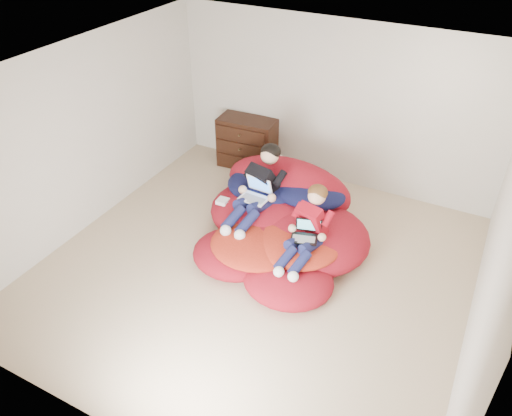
{
  "coord_description": "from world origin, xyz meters",
  "views": [
    {
      "loc": [
        2.19,
        -4.18,
        4.18
      ],
      "look_at": [
        -0.14,
        0.29,
        0.7
      ],
      "focal_mm": 35.0,
      "sensor_mm": 36.0,
      "label": 1
    }
  ],
  "objects_px": {
    "younger_boy": "(308,225)",
    "laptop_black": "(306,233)",
    "dresser": "(247,143)",
    "older_boy": "(259,185)",
    "laptop_white": "(256,192)",
    "beanbag_pile": "(282,221)"
  },
  "relations": [
    {
      "from": "beanbag_pile",
      "to": "older_boy",
      "type": "height_order",
      "value": "older_boy"
    },
    {
      "from": "laptop_white",
      "to": "laptop_black",
      "type": "distance_m",
      "value": 0.97
    },
    {
      "from": "laptop_black",
      "to": "beanbag_pile",
      "type": "bearing_deg",
      "value": 139.39
    },
    {
      "from": "dresser",
      "to": "older_boy",
      "type": "xyz_separation_m",
      "value": [
        0.98,
        -1.48,
        0.3
      ]
    },
    {
      "from": "beanbag_pile",
      "to": "laptop_black",
      "type": "bearing_deg",
      "value": -40.61
    },
    {
      "from": "older_boy",
      "to": "laptop_white",
      "type": "height_order",
      "value": "older_boy"
    },
    {
      "from": "dresser",
      "to": "laptop_black",
      "type": "xyz_separation_m",
      "value": [
        1.86,
        -1.97,
        0.15
      ]
    },
    {
      "from": "beanbag_pile",
      "to": "laptop_white",
      "type": "distance_m",
      "value": 0.52
    },
    {
      "from": "dresser",
      "to": "laptop_white",
      "type": "relative_size",
      "value": 2.54
    },
    {
      "from": "beanbag_pile",
      "to": "younger_boy",
      "type": "height_order",
      "value": "younger_boy"
    },
    {
      "from": "younger_boy",
      "to": "laptop_white",
      "type": "distance_m",
      "value": 0.95
    },
    {
      "from": "beanbag_pile",
      "to": "dresser",
      "type": "bearing_deg",
      "value": 131.32
    },
    {
      "from": "dresser",
      "to": "older_boy",
      "type": "height_order",
      "value": "older_boy"
    },
    {
      "from": "dresser",
      "to": "younger_boy",
      "type": "relative_size",
      "value": 0.92
    },
    {
      "from": "laptop_white",
      "to": "beanbag_pile",
      "type": "bearing_deg",
      "value": 7.42
    },
    {
      "from": "beanbag_pile",
      "to": "laptop_white",
      "type": "height_order",
      "value": "laptop_white"
    },
    {
      "from": "younger_boy",
      "to": "laptop_black",
      "type": "height_order",
      "value": "younger_boy"
    },
    {
      "from": "beanbag_pile",
      "to": "laptop_black",
      "type": "height_order",
      "value": "beanbag_pile"
    },
    {
      "from": "dresser",
      "to": "beanbag_pile",
      "type": "height_order",
      "value": "dresser"
    },
    {
      "from": "younger_boy",
      "to": "laptop_white",
      "type": "xyz_separation_m",
      "value": [
        -0.88,
        0.36,
        -0.0
      ]
    },
    {
      "from": "younger_boy",
      "to": "laptop_white",
      "type": "relative_size",
      "value": 2.76
    },
    {
      "from": "dresser",
      "to": "older_boy",
      "type": "distance_m",
      "value": 1.8
    }
  ]
}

